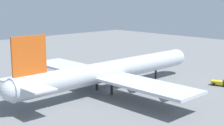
{
  "coord_description": "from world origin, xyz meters",
  "views": [
    {
      "loc": [
        -64.44,
        -67.25,
        26.07
      ],
      "look_at": [
        0.0,
        0.0,
        8.03
      ],
      "focal_mm": 53.32,
      "sensor_mm": 36.0,
      "label": 1
    }
  ],
  "objects": [
    {
      "name": "maintenance_van",
      "position": [
        27.14,
        -19.52,
        1.07
      ],
      "size": [
        3.54,
        5.59,
        2.12
      ],
      "color": "#333338",
      "rests_on": "ground_plane"
    },
    {
      "name": "safety_cone_tail",
      "position": [
        -30.49,
        -1.73,
        0.29
      ],
      "size": [
        0.41,
        0.41,
        0.58
      ],
      "primitive_type": "cone",
      "color": "orange",
      "rests_on": "ground_plane"
    },
    {
      "name": "ground_plane",
      "position": [
        0.0,
        0.0,
        0.0
      ],
      "size": [
        271.0,
        271.0,
        0.0
      ],
      "primitive_type": "plane",
      "color": "slate"
    },
    {
      "name": "safety_cone_nose",
      "position": [
        30.49,
        0.5,
        0.39
      ],
      "size": [
        0.55,
        0.55,
        0.78
      ],
      "primitive_type": "cone",
      "color": "orange",
      "rests_on": "ground_plane"
    },
    {
      "name": "cargo_airplane",
      "position": [
        -0.55,
        0.0,
        5.78
      ],
      "size": [
        67.75,
        58.97,
        17.85
      ],
      "color": "silver",
      "rests_on": "ground_plane"
    }
  ]
}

